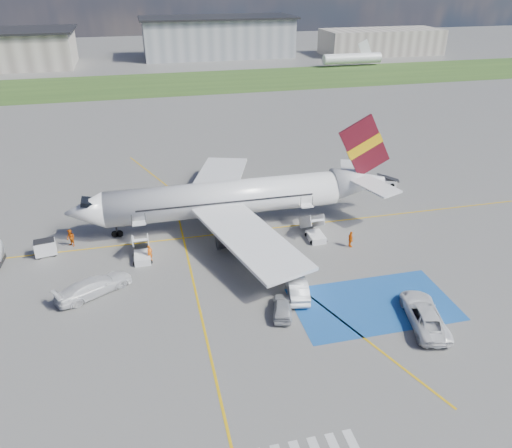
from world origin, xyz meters
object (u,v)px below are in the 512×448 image
object	(u,v)px
airliner	(237,197)
belt_loader	(379,182)
van_white_b	(93,284)
gpu_cart	(45,249)
car_silver_a	(283,307)
van_white_a	(425,312)
car_silver_b	(297,288)

from	to	relation	value
airliner	belt_loader	distance (m)	22.49
van_white_b	airliner	bearing A→B (deg)	-85.04
gpu_cart	van_white_b	distance (m)	9.69
airliner	car_silver_a	xyz separation A→B (m)	(0.32, -17.43, -2.71)
van_white_a	van_white_b	bearing A→B (deg)	-8.71
belt_loader	car_silver_a	world-z (taller)	belt_loader
airliner	car_silver_b	bearing A→B (deg)	-81.17
van_white_b	belt_loader	bearing A→B (deg)	-93.81
belt_loader	van_white_b	xyz separation A→B (m)	(-36.62, -17.53, 0.68)
gpu_cart	car_silver_a	bearing A→B (deg)	-45.45
gpu_cart	car_silver_a	xyz separation A→B (m)	(20.91, -15.08, -0.10)
gpu_cart	belt_loader	xyz separation A→B (m)	(41.76, 9.32, -0.42)
car_silver_a	car_silver_b	size ratio (longest dim) A/B	0.81
car_silver_a	van_white_b	xyz separation A→B (m)	(-15.77, 6.87, 0.36)
airliner	van_white_a	xyz separation A→B (m)	(11.43, -21.29, -2.35)
car_silver_b	gpu_cart	bearing A→B (deg)	-19.03
airliner	car_silver_b	world-z (taller)	airliner
belt_loader	van_white_b	size ratio (longest dim) A/B	0.95
car_silver_a	van_white_b	size ratio (longest dim) A/B	0.76
van_white_b	van_white_a	bearing A→B (deg)	-141.16
airliner	van_white_a	distance (m)	24.27
belt_loader	car_silver_a	xyz separation A→B (m)	(-20.85, -24.40, 0.32)
belt_loader	car_silver_a	size ratio (longest dim) A/B	1.26
belt_loader	gpu_cart	bearing A→B (deg)	-146.92
van_white_a	van_white_b	xyz separation A→B (m)	(-26.87, 10.73, -0.00)
gpu_cart	van_white_b	world-z (taller)	van_white_b
gpu_cart	van_white_a	size ratio (longest dim) A/B	0.41
airliner	belt_loader	world-z (taller)	airliner
gpu_cart	belt_loader	bearing A→B (deg)	2.92
van_white_b	car_silver_b	bearing A→B (deg)	-133.81
van_white_a	car_silver_a	bearing A→B (deg)	-6.11
car_silver_b	van_white_b	size ratio (longest dim) A/B	0.93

